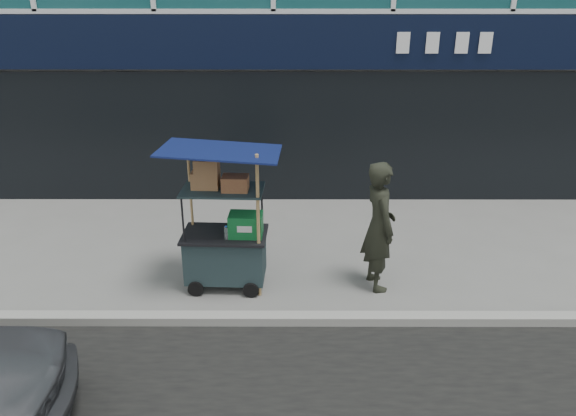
{
  "coord_description": "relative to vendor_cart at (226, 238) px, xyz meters",
  "views": [
    {
      "loc": [
        0.27,
        -6.05,
        4.02
      ],
      "look_at": [
        0.25,
        1.2,
        0.96
      ],
      "focal_mm": 35.0,
      "sensor_mm": 36.0,
      "label": 1
    }
  ],
  "objects": [
    {
      "name": "vendor_man",
      "position": [
        2.05,
        -0.01,
        0.19
      ],
      "size": [
        0.56,
        0.73,
        1.8
      ],
      "primitive_type": "imported",
      "rotation": [
        0.0,
        0.0,
        1.78
      ],
      "color": "black",
      "rests_on": "ground"
    },
    {
      "name": "curb",
      "position": [
        0.58,
        -0.93,
        -0.65
      ],
      "size": [
        80.0,
        0.18,
        0.12
      ],
      "primitive_type": "cube",
      "color": "#989890",
      "rests_on": "ground"
    },
    {
      "name": "ground",
      "position": [
        0.58,
        -0.73,
        -0.71
      ],
      "size": [
        80.0,
        80.0,
        0.0
      ],
      "primitive_type": "plane",
      "color": "slate",
      "rests_on": "ground"
    },
    {
      "name": "vendor_cart",
      "position": [
        0.0,
        0.0,
        0.0
      ],
      "size": [
        1.54,
        1.12,
        2.02
      ],
      "rotation": [
        0.0,
        0.0,
        -0.04
      ],
      "color": "#1C2C2F",
      "rests_on": "ground"
    }
  ]
}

